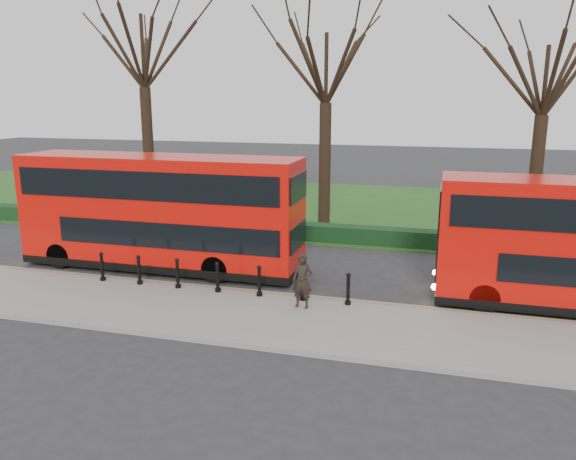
% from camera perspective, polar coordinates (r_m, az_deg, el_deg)
% --- Properties ---
extents(ground, '(120.00, 120.00, 0.00)m').
position_cam_1_polar(ground, '(20.77, -7.61, -5.21)').
color(ground, '#28282B').
rests_on(ground, ground).
extents(pavement, '(60.00, 4.00, 0.15)m').
position_cam_1_polar(pavement, '(18.20, -11.35, -7.85)').
color(pavement, gray).
rests_on(pavement, ground).
extents(kerb, '(60.00, 0.25, 0.16)m').
position_cam_1_polar(kerb, '(19.89, -8.75, -5.88)').
color(kerb, slate).
rests_on(kerb, ground).
extents(grass_verge, '(60.00, 18.00, 0.06)m').
position_cam_1_polar(grass_verge, '(34.61, 2.15, 2.48)').
color(grass_verge, '#22501A').
rests_on(grass_verge, ground).
extents(hedge, '(60.00, 0.90, 0.80)m').
position_cam_1_polar(hedge, '(26.80, -1.95, 0.05)').
color(hedge, black).
rests_on(hedge, ground).
extents(yellow_line_outer, '(60.00, 0.10, 0.01)m').
position_cam_1_polar(yellow_line_outer, '(20.17, -8.40, -5.80)').
color(yellow_line_outer, yellow).
rests_on(yellow_line_outer, ground).
extents(yellow_line_inner, '(60.00, 0.10, 0.01)m').
position_cam_1_polar(yellow_line_inner, '(20.34, -8.17, -5.63)').
color(yellow_line_inner, yellow).
rests_on(yellow_line_inner, ground).
extents(tree_left, '(8.23, 8.23, 12.87)m').
position_cam_1_polar(tree_left, '(32.35, -14.59, 17.92)').
color(tree_left, black).
rests_on(tree_left, ground).
extents(tree_mid, '(7.31, 7.31, 11.43)m').
position_cam_1_polar(tree_mid, '(28.71, 3.92, 16.81)').
color(tree_mid, black).
rests_on(tree_mid, ground).
extents(tree_right, '(6.71, 6.71, 10.48)m').
position_cam_1_polar(tree_right, '(28.36, 24.75, 14.30)').
color(tree_right, black).
rests_on(tree_right, ground).
extents(bollard_row, '(9.04, 0.15, 1.00)m').
position_cam_1_polar(bollard_row, '(19.11, -7.17, -4.82)').
color(bollard_row, black).
rests_on(bollard_row, pavement).
extents(bus_lead, '(11.05, 2.54, 4.40)m').
position_cam_1_polar(bus_lead, '(22.22, -12.88, 1.71)').
color(bus_lead, red).
rests_on(bus_lead, ground).
extents(pedestrian, '(0.64, 0.43, 1.74)m').
position_cam_1_polar(pedestrian, '(17.49, 1.47, -5.18)').
color(pedestrian, black).
rests_on(pedestrian, pavement).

